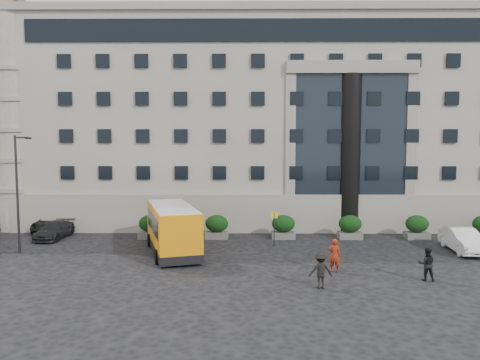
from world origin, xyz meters
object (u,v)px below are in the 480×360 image
object	(u,v)px
red_truck	(37,201)
hedge_c	(283,227)
pedestrian_b	(427,264)
hedge_d	(350,227)
minibus	(173,227)
pedestrian_c	(320,270)
white_taxi	(463,240)
street_lamp	(18,189)
hedge_e	(417,227)
parked_car_d	(53,222)
hedge_b	(217,227)
parked_car_c	(55,230)
bus_stop_sign	(274,223)
pedestrian_a	(334,255)
hedge_a	(150,226)

from	to	relation	value
red_truck	hedge_c	bearing A→B (deg)	-25.91
pedestrian_b	hedge_d	bearing A→B (deg)	-69.95
minibus	pedestrian_c	bearing A→B (deg)	-56.86
hedge_d	white_taxi	world-z (taller)	hedge_d
street_lamp	minibus	bearing A→B (deg)	-0.11
street_lamp	red_truck	world-z (taller)	street_lamp
hedge_e	parked_car_d	distance (m)	29.69
hedge_b	hedge_e	world-z (taller)	same
hedge_d	street_lamp	size ratio (longest dim) A/B	0.23
hedge_e	red_truck	size ratio (longest dim) A/B	0.32
street_lamp	minibus	xyz separation A→B (m)	(10.43, -0.02, -2.58)
hedge_b	parked_car_c	world-z (taller)	hedge_b
pedestrian_c	street_lamp	bearing A→B (deg)	-27.70
hedge_c	minibus	bearing A→B (deg)	-148.63
hedge_e	hedge_d	bearing A→B (deg)	180.00
parked_car_d	pedestrian_b	size ratio (longest dim) A/B	2.98
hedge_e	white_taxi	xyz separation A→B (m)	(1.62, -4.21, -0.13)
bus_stop_sign	pedestrian_a	xyz separation A→B (m)	(3.12, -6.39, -0.75)
hedge_b	parked_car_d	xyz separation A→B (m)	(-13.97, 2.64, -0.17)
red_truck	pedestrian_c	bearing A→B (deg)	-44.72
street_lamp	parked_car_c	world-z (taller)	street_lamp
hedge_d	bus_stop_sign	size ratio (longest dim) A/B	0.73
minibus	pedestrian_b	size ratio (longest dim) A/B	4.48
hedge_d	bus_stop_sign	xyz separation A→B (m)	(-6.10, -2.80, 0.80)
hedge_e	street_lamp	world-z (taller)	street_lamp
minibus	parked_car_c	xyz separation A→B (m)	(-9.99, 4.72, -1.13)
street_lamp	pedestrian_b	size ratio (longest dim) A/B	4.35
red_truck	hedge_b	bearing A→B (deg)	-31.47
hedge_b	parked_car_d	distance (m)	14.22
hedge_a	hedge_d	xyz separation A→B (m)	(15.60, 0.00, 0.00)
hedge_b	white_taxi	world-z (taller)	hedge_b
hedge_c	white_taxi	world-z (taller)	hedge_c
parked_car_c	white_taxi	world-z (taller)	white_taxi
hedge_e	pedestrian_a	bearing A→B (deg)	-131.68
minibus	white_taxi	bearing A→B (deg)	-15.07
hedge_e	white_taxi	size ratio (longest dim) A/B	0.38
street_lamp	red_truck	bearing A→B (deg)	110.12
hedge_d	parked_car_c	world-z (taller)	hedge_d
red_truck	minibus	bearing A→B (deg)	-45.95
hedge_b	parked_car_c	size ratio (longest dim) A/B	0.41
hedge_e	pedestrian_a	world-z (taller)	pedestrian_a
hedge_a	minibus	xyz separation A→B (m)	(2.49, -4.82, 0.86)
parked_car_d	bus_stop_sign	bearing A→B (deg)	-25.58
pedestrian_a	street_lamp	bearing A→B (deg)	2.56
parked_car_c	pedestrian_b	bearing A→B (deg)	-19.94
pedestrian_b	hedge_c	bearing A→B (deg)	-46.47
pedestrian_c	parked_car_d	bearing A→B (deg)	-43.13
hedge_b	pedestrian_c	distance (m)	13.66
hedge_c	bus_stop_sign	size ratio (longest dim) A/B	0.73
hedge_d	parked_car_c	xyz separation A→B (m)	(-23.10, -0.10, -0.28)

